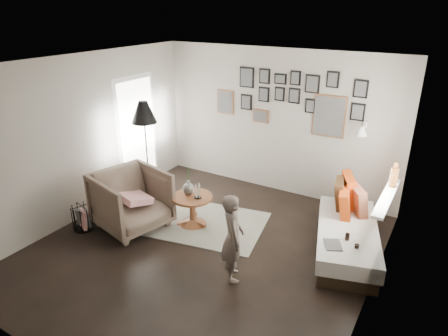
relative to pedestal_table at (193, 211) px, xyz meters
The scene contains 23 objects.
ground 0.77m from the pedestal_table, 43.49° to the right, with size 4.80×4.80×0.00m, color black.
wall_back 2.24m from the pedestal_table, 74.36° to the left, with size 4.50×4.50×0.00m, color #9D968A.
wall_front 3.14m from the pedestal_table, 79.64° to the right, with size 4.50×4.50×0.00m, color #9D968A.
wall_left 2.09m from the pedestal_table, 163.67° to the right, with size 4.80×4.80×0.00m, color #9D968A.
wall_right 3.02m from the pedestal_table, 10.27° to the right, with size 4.80×4.80×0.00m, color #9D968A.
ceiling 2.48m from the pedestal_table, 43.49° to the right, with size 4.80×4.80×0.00m, color white.
door_left 2.02m from the pedestal_table, 157.78° to the left, with size 0.00×2.14×2.14m.
window_right 2.92m from the pedestal_table, 17.20° to the left, with size 0.15×1.32×1.30m.
gallery_wall 2.55m from the pedestal_table, 66.46° to the left, with size 2.74×0.03×1.08m.
wall_sconce 2.92m from the pedestal_table, 38.08° to the left, with size 0.18×0.36×0.16m.
rug 0.28m from the pedestal_table, 42.99° to the left, with size 1.93×1.35×0.01m, color silver.
pedestal_table is the anchor object (origin of this frame).
vase 0.42m from the pedestal_table, 165.96° to the left, with size 0.18×0.18×0.45m.
candles 0.40m from the pedestal_table, ahead, with size 0.11×0.11×0.24m.
daybed 2.37m from the pedestal_table, 13.48° to the left, with size 1.28×1.97×0.90m.
magazine_on_daybed 2.27m from the pedestal_table, ahead, with size 0.20×0.28×0.01m, color black.
armchair 0.96m from the pedestal_table, 145.19° to the right, with size 0.98×1.01×0.92m, color brown.
armchair_cushion 0.92m from the pedestal_table, 146.74° to the right, with size 0.42×0.42×0.10m, color white.
floor_lamp 1.77m from the pedestal_table, 165.67° to the left, with size 0.42×0.42×1.81m.
magazine_basket 1.71m from the pedestal_table, 144.78° to the right, with size 0.38×0.38×0.39m.
demijohn_large 2.38m from the pedestal_table, ahead, with size 0.34×0.34×0.51m.
demijohn_small 2.53m from the pedestal_table, ahead, with size 0.30×0.30×0.46m.
child 1.51m from the pedestal_table, 34.69° to the right, with size 0.43×0.28×1.18m, color #61544C.
Camera 1 is at (2.75, -4.02, 3.29)m, focal length 32.00 mm.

